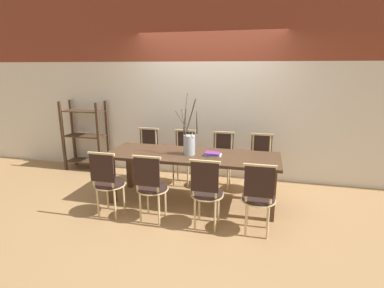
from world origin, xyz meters
The scene contains 14 objects.
ground_plane centered at (0.00, 0.00, 0.00)m, with size 16.00×16.00×0.00m, color #A87F51.
wall_rear centered at (0.00, 1.20, 1.60)m, with size 12.00×0.06×3.20m.
dining_table centered at (0.00, 0.00, 0.63)m, with size 2.45×0.81×0.73m.
chair_near_leftend centered at (-0.96, -0.68, 0.50)m, with size 0.40×0.40×0.91m.
chair_near_left centered at (-0.36, -0.68, 0.50)m, with size 0.40×0.40×0.91m.
chair_near_center centered at (0.35, -0.68, 0.50)m, with size 0.40×0.40×0.91m.
chair_near_right centered at (0.96, -0.68, 0.50)m, with size 0.40×0.40×0.91m.
chair_far_leftend centered at (-0.97, 0.68, 0.50)m, with size 0.40×0.40×0.91m.
chair_far_left centered at (-0.32, 0.68, 0.50)m, with size 0.40×0.40×0.91m.
chair_far_center centered at (0.34, 0.68, 0.50)m, with size 0.40×0.40×0.91m.
chair_far_right centered at (0.95, 0.68, 0.50)m, with size 0.40×0.40×0.91m.
vase_centerpiece centered at (-0.04, -0.02, 0.88)m, with size 0.30×0.30×0.86m.
book_stack centered at (0.30, 0.00, 0.75)m, with size 0.24×0.20×0.05m.
shelving_rack centered at (-2.33, 0.95, 0.65)m, with size 0.80×0.37×1.32m.
Camera 1 is at (0.98, -3.95, 1.93)m, focal length 28.00 mm.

